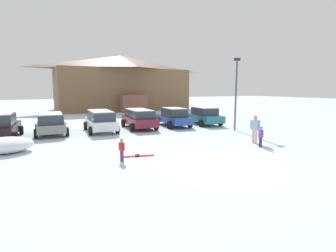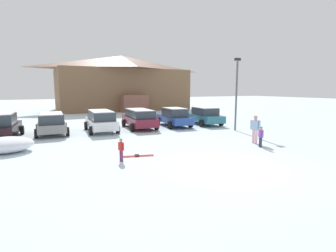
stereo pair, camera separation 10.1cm
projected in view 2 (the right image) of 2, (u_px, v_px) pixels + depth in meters
ground at (231, 167)px, 11.01m from camera, size 160.00×160.00×0.00m
ski_lodge at (122, 83)px, 41.12m from camera, size 19.81×12.02×8.31m
parked_black_sedan at (1, 126)px, 16.99m from camera, size 2.48×4.68×1.71m
parked_grey_wagon at (52, 123)px, 18.70m from camera, size 2.25×4.13×1.55m
parked_white_suv at (101, 120)px, 19.97m from camera, size 2.28×4.69×1.62m
parked_maroon_van at (139, 118)px, 21.60m from camera, size 2.45×4.79×1.58m
parked_blue_hatchback at (174, 117)px, 22.83m from camera, size 2.31×4.66×1.61m
parked_teal_hatchback at (204, 116)px, 23.99m from camera, size 2.51×4.92×1.59m
skier_child_in_purple_jacket at (261, 136)px, 14.63m from camera, size 0.24×0.42×1.16m
skier_adult_in_blue_parka at (255, 128)px, 15.64m from camera, size 0.37×0.58×1.67m
skier_child_in_red_jacket at (121, 149)px, 11.76m from camera, size 0.22×0.37×1.05m
pair_of_skis at (138, 156)px, 12.74m from camera, size 1.56×0.66×0.08m
lamp_post at (237, 90)px, 20.18m from camera, size 0.44×0.24×5.56m
plowed_snow_pile at (6, 145)px, 13.46m from camera, size 2.64×2.11×0.80m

